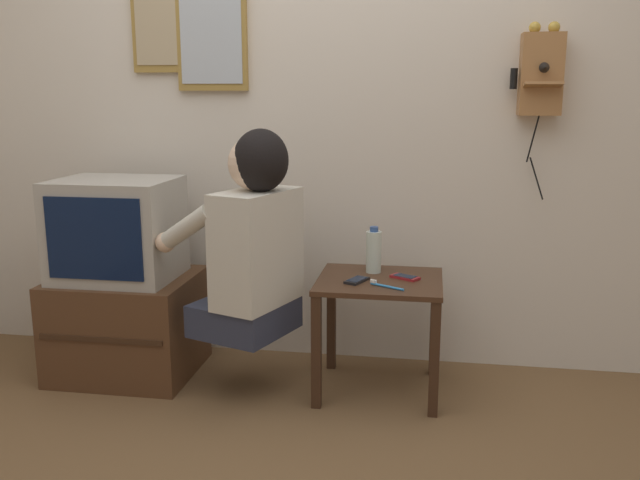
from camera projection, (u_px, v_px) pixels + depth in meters
The scene contains 13 objects.
ground_plane at pixel (260, 473), 2.38m from camera, with size 14.00×14.00×0.00m, color brown.
wall_back at pixel (315, 100), 3.23m from camera, with size 6.80×0.05×2.55m.
side_table at pixel (379, 302), 2.96m from camera, with size 0.54×0.48×0.52m.
person at pixel (252, 239), 2.86m from camera, with size 0.61×0.55×0.88m.
tv_stand at pixel (128, 324), 3.20m from camera, with size 0.63×0.55×0.47m.
television at pixel (117, 229), 3.09m from camera, with size 0.53×0.44×0.46m.
wall_phone_antique at pixel (541, 73), 2.96m from camera, with size 0.22×0.18×0.77m.
framed_picture at pixel (161, 20), 3.23m from camera, with size 0.29×0.03×0.49m.
wall_mirror at pixel (211, 20), 3.19m from camera, with size 0.34×0.03×0.65m.
cell_phone_held at pixel (357, 280), 2.90m from camera, with size 0.10×0.14×0.01m.
cell_phone_spare at pixel (405, 277), 2.94m from camera, with size 0.14×0.12×0.01m.
water_bottle at pixel (374, 251), 3.03m from camera, with size 0.07×0.07×0.21m.
toothbrush at pixel (385, 286), 2.81m from camera, with size 0.15×0.09×0.02m.
Camera 1 is at (0.56, -2.09, 1.30)m, focal length 38.00 mm.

